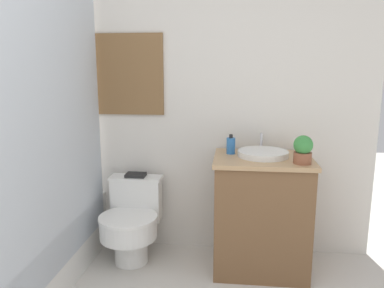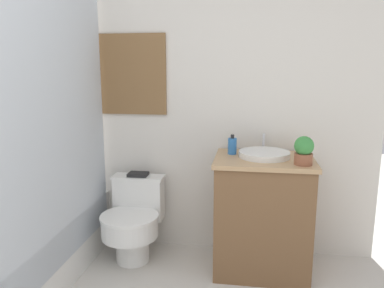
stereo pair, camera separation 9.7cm
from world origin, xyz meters
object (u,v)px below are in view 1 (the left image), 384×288
object	(u,v)px
sink	(263,153)
potted_plant	(303,149)
toilet	(132,221)
soap_bottle	(231,145)
book_on_tank	(136,175)

from	to	relation	value
sink	potted_plant	distance (m)	0.30
toilet	soap_bottle	distance (m)	0.92
toilet	book_on_tank	bearing A→B (deg)	90.00
potted_plant	toilet	bearing A→B (deg)	172.42
sink	soap_bottle	bearing A→B (deg)	164.99
book_on_tank	toilet	bearing A→B (deg)	-90.00
soap_bottle	potted_plant	distance (m)	0.51
potted_plant	book_on_tank	size ratio (longest dim) A/B	1.23
sink	book_on_tank	distance (m)	0.97
soap_bottle	book_on_tank	xyz separation A→B (m)	(-0.72, 0.07, -0.26)
sink	potted_plant	size ratio (longest dim) A/B	2.10
potted_plant	book_on_tank	bearing A→B (deg)	165.44
soap_bottle	sink	bearing A→B (deg)	-15.01
toilet	soap_bottle	xyz separation A→B (m)	(0.72, 0.08, 0.57)
potted_plant	book_on_tank	xyz separation A→B (m)	(-1.17, 0.30, -0.29)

